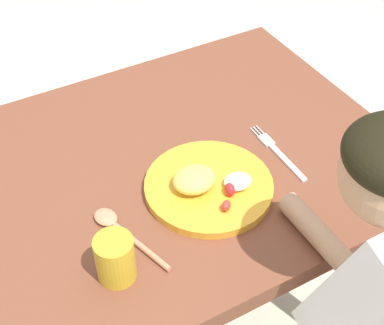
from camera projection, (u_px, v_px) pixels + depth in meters
dining_table at (147, 197)px, 1.32m from camera, size 1.15×0.78×0.72m
plate at (208, 185)px, 1.21m from camera, size 0.27×0.27×0.06m
fork at (278, 153)px, 1.30m from camera, size 0.03×0.21×0.01m
spoon at (120, 229)px, 1.13m from camera, size 0.09×0.21×0.01m
drinking_cup at (115, 259)px, 1.03m from camera, size 0.07×0.07×0.10m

